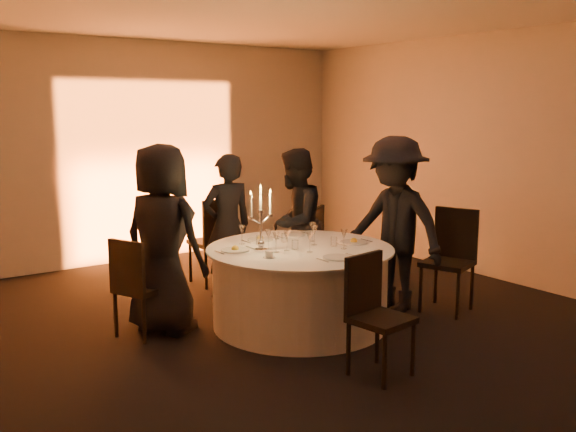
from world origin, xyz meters
TOP-DOWN VIEW (x-y plane):
  - floor at (0.00, 0.00)m, footprint 7.00×7.00m
  - ceiling at (0.00, 0.00)m, footprint 7.00×7.00m
  - wall_back at (0.00, 3.50)m, footprint 7.00×0.00m
  - wall_right at (3.00, 0.00)m, footprint 0.00×7.00m
  - uplighter_fixture at (0.00, 3.20)m, footprint 0.25×0.12m
  - banquet_table at (0.00, 0.00)m, footprint 1.80×1.80m
  - chair_left at (-1.43, 0.58)m, footprint 0.54×0.54m
  - chair_back_left at (0.03, 1.74)m, footprint 0.47×0.47m
  - chair_back_right at (0.91, 1.06)m, footprint 0.58×0.58m
  - chair_right at (1.58, -0.50)m, footprint 0.59×0.59m
  - chair_front at (-0.20, -1.26)m, footprint 0.47×0.47m
  - guest_left at (-1.15, 0.59)m, footprint 0.90×1.03m
  - guest_back_left at (-0.10, 1.23)m, footprint 0.61×0.43m
  - guest_back_right at (0.57, 0.88)m, footprint 1.01×0.96m
  - guest_right at (1.08, -0.17)m, footprint 0.84×1.26m
  - plate_left at (-0.58, 0.24)m, footprint 0.36×0.27m
  - plate_back_left at (-0.13, 0.51)m, footprint 0.36×0.26m
  - plate_back_right at (0.28, 0.52)m, footprint 0.36×0.25m
  - plate_right at (0.56, -0.14)m, footprint 0.36×0.27m
  - plate_front at (0.01, -0.55)m, footprint 0.36×0.26m
  - coffee_cup at (-0.47, -0.17)m, footprint 0.11×0.11m
  - candelabra at (-0.38, 0.10)m, footprint 0.27×0.13m
  - wine_glass_a at (-0.30, -0.03)m, footprint 0.07×0.07m
  - wine_glass_b at (0.18, 0.02)m, footprint 0.07×0.07m
  - wine_glass_c at (0.31, -0.29)m, footprint 0.07×0.07m
  - wine_glass_d at (-0.38, 0.45)m, footprint 0.07×0.07m
  - wine_glass_e at (-0.29, 0.11)m, footprint 0.07×0.07m
  - wine_glass_f at (-0.18, -0.04)m, footprint 0.07×0.07m
  - wine_glass_g at (-0.04, -0.21)m, footprint 0.07×0.07m
  - wine_glass_h at (0.27, 0.16)m, footprint 0.07×0.07m
  - tumbler_a at (0.31, -0.14)m, footprint 0.07×0.07m
  - tumbler_b at (0.03, 0.30)m, footprint 0.07×0.07m
  - tumbler_c at (-0.08, -0.03)m, footprint 0.07×0.07m
  - tumbler_d at (-0.24, 0.35)m, footprint 0.07×0.07m

SIDE VIEW (x-z plane):
  - floor at x=0.00m, z-range 0.00..0.00m
  - uplighter_fixture at x=0.00m, z-range 0.00..0.10m
  - banquet_table at x=0.00m, z-range 0.00..0.77m
  - chair_left at x=-1.43m, z-range 0.06..0.99m
  - chair_back_right at x=0.91m, z-range 0.06..1.01m
  - chair_front at x=-0.20m, z-range 0.06..1.02m
  - chair_back_left at x=0.03m, z-range 0.07..1.12m
  - chair_right at x=1.58m, z-range 0.07..1.13m
  - plate_back_right at x=0.28m, z-range 0.77..0.78m
  - plate_front at x=0.01m, z-range 0.77..0.78m
  - plate_right at x=0.56m, z-range 0.75..0.83m
  - plate_left at x=-0.58m, z-range 0.75..0.83m
  - plate_back_left at x=-0.13m, z-range 0.75..0.83m
  - coffee_cup at x=-0.47m, z-range 0.77..0.83m
  - guest_back_left at x=-0.10m, z-range 0.00..1.60m
  - tumbler_a at x=0.31m, z-range 0.77..0.86m
  - tumbler_b at x=0.03m, z-range 0.77..0.86m
  - tumbler_c at x=-0.08m, z-range 0.77..0.86m
  - tumbler_d at x=-0.24m, z-range 0.77..0.86m
  - guest_back_right at x=0.57m, z-range 0.00..1.65m
  - guest_left at x=-1.15m, z-range 0.00..1.78m
  - guest_right at x=1.08m, z-range 0.00..1.81m
  - wine_glass_a at x=-0.30m, z-range 0.81..1.00m
  - wine_glass_b at x=0.18m, z-range 0.81..1.00m
  - wine_glass_c at x=0.31m, z-range 0.81..1.00m
  - wine_glass_d at x=-0.38m, z-range 0.81..1.00m
  - wine_glass_e at x=-0.29m, z-range 0.81..1.00m
  - wine_glass_f at x=-0.18m, z-range 0.81..1.00m
  - wine_glass_g at x=-0.04m, z-range 0.81..1.00m
  - wine_glass_h at x=0.27m, z-range 0.81..1.00m
  - candelabra at x=-0.38m, z-range 0.67..1.31m
  - wall_back at x=0.00m, z-range -2.00..5.00m
  - wall_right at x=3.00m, z-range -2.00..5.00m
  - ceiling at x=0.00m, z-range 3.00..3.00m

